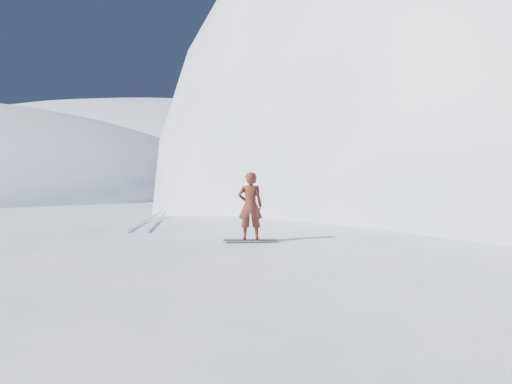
% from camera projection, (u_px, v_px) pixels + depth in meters
% --- Properties ---
extents(ground, '(400.00, 400.00, 0.00)m').
position_uv_depth(ground, '(180.00, 339.00, 13.73)').
color(ground, white).
rests_on(ground, ground).
extents(near_ridge, '(36.00, 28.00, 4.80)m').
position_uv_depth(near_ridge, '(241.00, 309.00, 16.56)').
color(near_ridge, white).
rests_on(near_ridge, ground).
extents(peak_shoulder, '(28.00, 24.00, 18.00)m').
position_uv_depth(peak_shoulder, '(447.00, 238.00, 32.14)').
color(peak_shoulder, white).
rests_on(peak_shoulder, ground).
extents(far_ridge_c, '(140.00, 90.00, 36.00)m').
position_uv_depth(far_ridge_c, '(139.00, 181.00, 128.01)').
color(far_ridge_c, white).
rests_on(far_ridge_c, ground).
extents(wind_bumps, '(16.00, 14.40, 1.00)m').
position_uv_depth(wind_bumps, '(181.00, 315.00, 15.90)').
color(wind_bumps, white).
rests_on(wind_bumps, ground).
extents(snowboard, '(1.31, 0.48, 0.02)m').
position_uv_depth(snowboard, '(250.00, 240.00, 13.57)').
color(snowboard, black).
rests_on(snowboard, near_ridge).
extents(snowboarder, '(0.65, 0.49, 1.61)m').
position_uv_depth(snowboarder, '(250.00, 206.00, 13.53)').
color(snowboarder, maroon).
rests_on(snowboarder, snowboard).
extents(board_tracks, '(1.53, 5.94, 0.04)m').
position_uv_depth(board_tracks, '(153.00, 220.00, 18.23)').
color(board_tracks, silver).
rests_on(board_tracks, ground).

